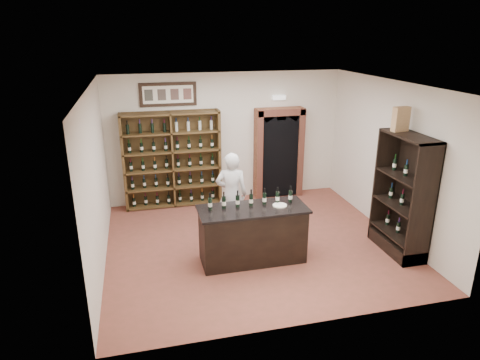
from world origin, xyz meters
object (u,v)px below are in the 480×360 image
object	(u,v)px
tasting_counter	(252,235)
shopkeeper	(231,195)
wine_shelf	(172,159)
side_cabinet	(402,213)
counter_bottle_0	(210,204)
wine_crate	(401,119)

from	to	relation	value
tasting_counter	shopkeeper	world-z (taller)	shopkeeper
wine_shelf	side_cabinet	bearing A→B (deg)	-40.21
counter_bottle_0	side_cabinet	xyz separation A→B (m)	(3.44, -0.41, -0.35)
side_cabinet	shopkeeper	xyz separation A→B (m)	(-2.85, 1.39, 0.09)
counter_bottle_0	side_cabinet	bearing A→B (deg)	-6.84
counter_bottle_0	shopkeeper	size ratio (longest dim) A/B	0.18
side_cabinet	shopkeeper	size ratio (longest dim) A/B	1.30
tasting_counter	side_cabinet	distance (m)	2.75
counter_bottle_0	side_cabinet	world-z (taller)	side_cabinet
tasting_counter	side_cabinet	world-z (taller)	side_cabinet
counter_bottle_0	wine_shelf	bearing A→B (deg)	97.68
tasting_counter	wine_crate	bearing A→B (deg)	-0.08
shopkeeper	wine_crate	xyz separation A→B (m)	(2.79, -1.10, 1.57)
wine_shelf	shopkeeper	bearing A→B (deg)	-62.21
shopkeeper	wine_crate	distance (m)	3.38
wine_shelf	shopkeeper	distance (m)	2.10
tasting_counter	shopkeeper	bearing A→B (deg)	96.77
wine_crate	wine_shelf	bearing A→B (deg)	133.33
wine_shelf	counter_bottle_0	world-z (taller)	wine_shelf
wine_shelf	counter_bottle_0	bearing A→B (deg)	-82.32
side_cabinet	wine_crate	size ratio (longest dim) A/B	5.12
side_cabinet	counter_bottle_0	bearing A→B (deg)	173.16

